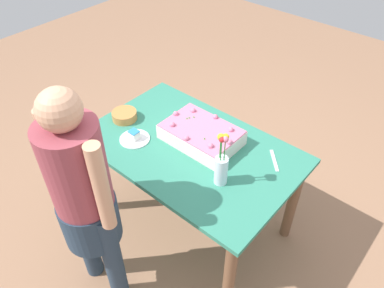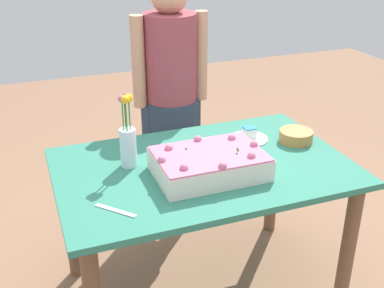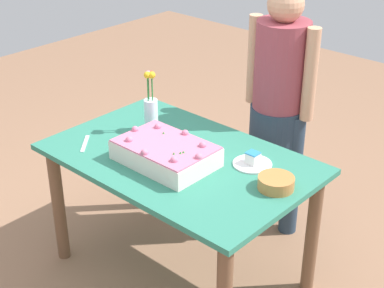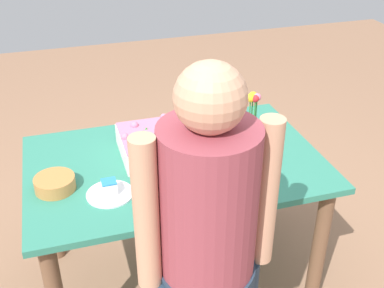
{
  "view_description": "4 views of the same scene",
  "coord_description": "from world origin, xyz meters",
  "px_view_note": "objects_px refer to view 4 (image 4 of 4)",
  "views": [
    {
      "loc": [
        -1.15,
        1.33,
        2.31
      ],
      "look_at": [
        -0.04,
        0.03,
        0.81
      ],
      "focal_mm": 35.0,
      "sensor_mm": 36.0,
      "label": 1
    },
    {
      "loc": [
        -0.74,
        -1.82,
        1.77
      ],
      "look_at": [
        -0.07,
        -0.05,
        0.88
      ],
      "focal_mm": 45.0,
      "sensor_mm": 36.0,
      "label": 2
    },
    {
      "loc": [
        1.8,
        -1.89,
        2.17
      ],
      "look_at": [
        0.07,
        0.02,
        0.82
      ],
      "focal_mm": 55.0,
      "sensor_mm": 36.0,
      "label": 3
    },
    {
      "loc": [
        0.47,
        1.82,
        1.92
      ],
      "look_at": [
        -0.08,
        -0.0,
        0.81
      ],
      "focal_mm": 45.0,
      "sensor_mm": 36.0,
      "label": 4
    }
  ],
  "objects_px": {
    "serving_plate_with_slice": "(110,191)",
    "cake_knife": "(248,124)",
    "person_standing": "(207,252)",
    "sheet_cake": "(171,141)",
    "fruit_bowl": "(55,183)",
    "flower_vase": "(251,138)"
  },
  "relations": [
    {
      "from": "serving_plate_with_slice",
      "to": "cake_knife",
      "type": "height_order",
      "value": "serving_plate_with_slice"
    },
    {
      "from": "person_standing",
      "to": "sheet_cake",
      "type": "bearing_deg",
      "value": -6.7
    },
    {
      "from": "cake_knife",
      "to": "person_standing",
      "type": "height_order",
      "value": "person_standing"
    },
    {
      "from": "sheet_cake",
      "to": "person_standing",
      "type": "height_order",
      "value": "person_standing"
    },
    {
      "from": "sheet_cake",
      "to": "cake_knife",
      "type": "relative_size",
      "value": 2.55
    },
    {
      "from": "cake_knife",
      "to": "person_standing",
      "type": "distance_m",
      "value": 1.12
    },
    {
      "from": "fruit_bowl",
      "to": "person_standing",
      "type": "height_order",
      "value": "person_standing"
    },
    {
      "from": "sheet_cake",
      "to": "serving_plate_with_slice",
      "type": "distance_m",
      "value": 0.43
    },
    {
      "from": "flower_vase",
      "to": "cake_knife",
      "type": "bearing_deg",
      "value": -111.97
    },
    {
      "from": "cake_knife",
      "to": "flower_vase",
      "type": "xyz_separation_m",
      "value": [
        0.14,
        0.35,
        0.13
      ]
    },
    {
      "from": "flower_vase",
      "to": "serving_plate_with_slice",
      "type": "bearing_deg",
      "value": 5.66
    },
    {
      "from": "cake_knife",
      "to": "sheet_cake",
      "type": "bearing_deg",
      "value": 65.28
    },
    {
      "from": "sheet_cake",
      "to": "fruit_bowl",
      "type": "xyz_separation_m",
      "value": [
        0.55,
        0.17,
        -0.02
      ]
    },
    {
      "from": "cake_knife",
      "to": "fruit_bowl",
      "type": "distance_m",
      "value": 1.05
    },
    {
      "from": "serving_plate_with_slice",
      "to": "flower_vase",
      "type": "distance_m",
      "value": 0.66
    },
    {
      "from": "sheet_cake",
      "to": "serving_plate_with_slice",
      "type": "xyz_separation_m",
      "value": [
        0.33,
        0.27,
        -0.04
      ]
    },
    {
      "from": "serving_plate_with_slice",
      "to": "person_standing",
      "type": "distance_m",
      "value": 0.61
    },
    {
      "from": "serving_plate_with_slice",
      "to": "person_standing",
      "type": "xyz_separation_m",
      "value": [
        -0.24,
        0.55,
        0.1
      ]
    },
    {
      "from": "cake_knife",
      "to": "person_standing",
      "type": "relative_size",
      "value": 0.13
    },
    {
      "from": "fruit_bowl",
      "to": "person_standing",
      "type": "distance_m",
      "value": 0.8
    },
    {
      "from": "fruit_bowl",
      "to": "serving_plate_with_slice",
      "type": "bearing_deg",
      "value": 153.86
    },
    {
      "from": "serving_plate_with_slice",
      "to": "flower_vase",
      "type": "relative_size",
      "value": 0.56
    }
  ]
}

